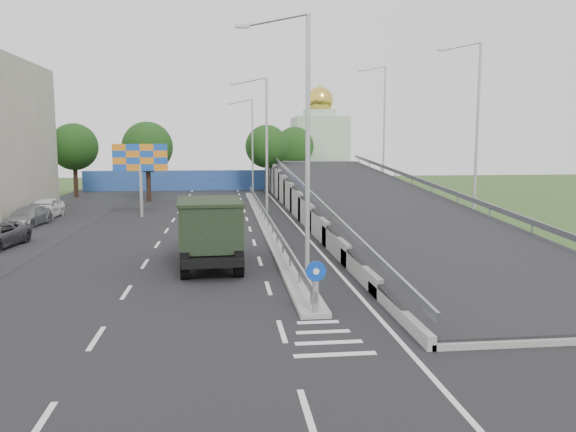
{
  "coord_description": "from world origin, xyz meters",
  "views": [
    {
      "loc": [
        -2.84,
        -14.87,
        5.52
      ],
      "look_at": [
        0.09,
        10.65,
        2.2
      ],
      "focal_mm": 35.0,
      "sensor_mm": 36.0,
      "label": 1
    }
  ],
  "objects": [
    {
      "name": "parked_car_e",
      "position": [
        -16.02,
        28.28,
        0.77
      ],
      "size": [
        1.88,
        4.55,
        1.54
      ],
      "primitive_type": "imported",
      "rotation": [
        0.0,
        0.0,
        -0.01
      ],
      "color": "silver",
      "rests_on": "ground"
    },
    {
      "name": "tree_left_mid",
      "position": [
        -10.0,
        40.0,
        5.18
      ],
      "size": [
        4.8,
        4.8,
        7.6
      ],
      "color": "black",
      "rests_on": "ground"
    },
    {
      "name": "tree_median_far",
      "position": [
        2.0,
        48.0,
        5.18
      ],
      "size": [
        4.8,
        4.8,
        7.6
      ],
      "color": "black",
      "rests_on": "ground"
    },
    {
      "name": "overpass_ramp",
      "position": [
        7.5,
        24.0,
        1.75
      ],
      "size": [
        10.0,
        50.0,
        3.5
      ],
      "color": "gray",
      "rests_on": "ground"
    },
    {
      "name": "median_guardrail",
      "position": [
        0.0,
        24.0,
        0.75
      ],
      "size": [
        0.09,
        44.0,
        0.71
      ],
      "color": "gray",
      "rests_on": "median"
    },
    {
      "name": "parking_strip",
      "position": [
        -16.0,
        20.0,
        0.0
      ],
      "size": [
        8.0,
        90.0,
        0.05
      ],
      "primitive_type": "cube",
      "color": "black",
      "rests_on": "ground"
    },
    {
      "name": "church",
      "position": [
        10.0,
        60.0,
        5.31
      ],
      "size": [
        7.0,
        7.0,
        13.8
      ],
      "color": "#B2CCAD",
      "rests_on": "ground"
    },
    {
      "name": "tree_left_far",
      "position": [
        -18.0,
        45.0,
        5.18
      ],
      "size": [
        4.8,
        4.8,
        7.6
      ],
      "color": "black",
      "rests_on": "ground"
    },
    {
      "name": "lamp_post_near",
      "position": [
        0.11,
        6.0,
        5.81
      ],
      "size": [
        2.74,
        0.18,
        10.08
      ],
      "color": "#B2B5B7",
      "rests_on": "median"
    },
    {
      "name": "parked_car_d",
      "position": [
        -15.95,
        24.27,
        0.66
      ],
      "size": [
        2.34,
        4.75,
        1.33
      ],
      "primitive_type": "imported",
      "rotation": [
        0.0,
        0.0,
        -0.11
      ],
      "color": "slate",
      "rests_on": "ground"
    },
    {
      "name": "median",
      "position": [
        0.0,
        24.0,
        0.1
      ],
      "size": [
        1.0,
        44.0,
        0.2
      ],
      "primitive_type": "cube",
      "color": "gray",
      "rests_on": "ground"
    },
    {
      "name": "tree_ramp_far",
      "position": [
        6.0,
        55.0,
        5.18
      ],
      "size": [
        4.8,
        4.8,
        7.6
      ],
      "color": "black",
      "rests_on": "ground"
    },
    {
      "name": "ground",
      "position": [
        0.0,
        0.0,
        0.0
      ],
      "size": [
        160.0,
        160.0,
        0.0
      ],
      "primitive_type": "plane",
      "color": "#2D4C1E",
      "rests_on": "ground"
    },
    {
      "name": "lamp_post_far",
      "position": [
        0.11,
        46.0,
        5.81
      ],
      "size": [
        2.74,
        0.18,
        10.08
      ],
      "color": "#B2B5B7",
      "rests_on": "median"
    },
    {
      "name": "billboard",
      "position": [
        -9.0,
        28.0,
        4.19
      ],
      "size": [
        4.0,
        0.24,
        5.5
      ],
      "color": "#B2B5B7",
      "rests_on": "ground"
    },
    {
      "name": "lamp_post_mid",
      "position": [
        0.11,
        26.0,
        5.81
      ],
      "size": [
        2.74,
        0.18,
        10.08
      ],
      "color": "#B2B5B7",
      "rests_on": "median"
    },
    {
      "name": "sign_bollard",
      "position": [
        0.0,
        2.17,
        1.03
      ],
      "size": [
        0.64,
        0.23,
        1.67
      ],
      "color": "black",
      "rests_on": "median"
    },
    {
      "name": "blue_wall",
      "position": [
        -4.0,
        52.0,
        1.2
      ],
      "size": [
        30.0,
        0.5,
        2.4
      ],
      "primitive_type": "cube",
      "color": "#2B429E",
      "rests_on": "ground"
    },
    {
      "name": "road_surface",
      "position": [
        -3.0,
        20.0,
        0.0
      ],
      "size": [
        26.0,
        90.0,
        0.04
      ],
      "primitive_type": "cube",
      "color": "black",
      "rests_on": "ground"
    },
    {
      "name": "dump_truck",
      "position": [
        -3.54,
        10.7,
        1.7
      ],
      "size": [
        3.03,
        7.13,
        3.08
      ],
      "rotation": [
        0.0,
        0.0,
        0.06
      ],
      "color": "black",
      "rests_on": "ground"
    }
  ]
}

